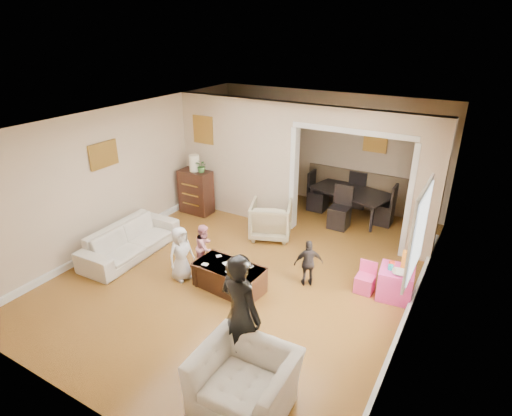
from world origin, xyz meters
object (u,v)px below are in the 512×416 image
Objects in this scene: armchair_back at (271,220)px; coffee_table at (229,277)px; dresser at (196,192)px; child_kneel_b at (205,247)px; play_table at (395,283)px; table_lamp at (194,163)px; child_kneel_a at (181,254)px; armchair_front at (244,381)px; dining_table at (349,204)px; coffee_cup at (232,266)px; adult_person at (241,315)px; sofa at (130,240)px; child_toddler at (309,263)px; cyan_cup at (391,267)px.

coffee_table is at bearing 77.14° from armchair_back.
child_kneel_b is at bearing -48.93° from dresser.
child_kneel_b is at bearing -164.93° from play_table.
armchair_back is 0.96× the size of child_kneel_b.
table_lamp reaches higher than child_kneel_a.
armchair_front is 0.62× the size of dining_table.
dresser is 3.44m from dining_table.
coffee_cup is 0.07× the size of adult_person.
child_kneel_a is at bearing -98.50° from sofa.
child_kneel_a is at bearing -169.99° from coffee_table.
play_table is at bearing 141.27° from armchair_back.
child_kneel_a reaches higher than coffee_cup.
armchair_front is at bearing -46.79° from dresser.
child_toddler is (0.95, 0.80, -0.07)m from coffee_cup.
dining_table is (-0.65, 5.49, -0.05)m from armchair_front.
play_table is at bearing 70.24° from armchair_front.
armchair_back is 2.79m from play_table.
child_kneel_a is at bearing -9.20° from child_toddler.
armchair_front is at bearing -52.13° from coffee_table.
child_toddler is at bearing -164.08° from play_table.
dining_table is at bearing 26.43° from table_lamp.
dining_table reaches higher than play_table.
child_kneel_a is at bearing -57.52° from dresser.
play_table is (4.69, -1.03, -0.25)m from dresser.
sofa is at bearing -166.51° from cyan_cup.
sofa is at bearing -86.80° from dresser.
play_table is (2.27, 1.18, -0.23)m from coffee_cup.
armchair_front is 0.95× the size of coffee_table.
adult_person reaches higher than dining_table.
armchair_front is 13.29× the size of cyan_cup.
adult_person is (0.32, -5.04, 0.51)m from dining_table.
play_table is (4.57, 1.12, -0.04)m from sofa.
coffee_table is at bearing 126.32° from armchair_front.
play_table is 3.02m from dining_table.
dresser is 4.71m from cyan_cup.
coffee_cup is 0.06× the size of dining_table.
sofa is 24.54× the size of cyan_cup.
coffee_table is 0.69× the size of adult_person.
coffee_table is 10.25× the size of coffee_cup.
armchair_front is 9.71× the size of coffee_cup.
coffee_table is (2.32, -2.16, -0.28)m from dresser.
table_lamp reaches higher than child_toddler.
armchair_front is 1.32× the size of child_toddler.
adult_person is (3.27, -1.36, 0.53)m from sofa.
dining_table is 2.02× the size of child_kneel_b.
dresser is 1.23× the size of child_toddler.
cyan_cup reaches higher than coffee_table.
sofa reaches higher than play_table.
sofa is at bearing 178.64° from coffee_cup.
play_table is 0.54× the size of child_kneel_a.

